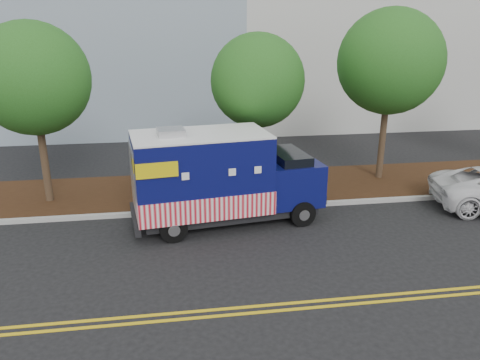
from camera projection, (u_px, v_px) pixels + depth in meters
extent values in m
plane|color=black|center=(245.00, 227.00, 15.16)|extent=(120.00, 120.00, 0.00)
cube|color=#9E9E99|center=(238.00, 208.00, 16.44)|extent=(120.00, 0.18, 0.15)
cube|color=black|center=(231.00, 188.00, 18.41)|extent=(120.00, 4.00, 0.15)
cube|color=gold|center=(274.00, 305.00, 10.99)|extent=(120.00, 0.10, 0.01)
cube|color=gold|center=(276.00, 311.00, 10.75)|extent=(120.00, 0.10, 0.01)
cylinder|color=#38281C|center=(44.00, 157.00, 16.48)|extent=(0.26, 0.26, 3.55)
sphere|color=#255A19|center=(33.00, 79.00, 15.60)|extent=(3.79, 3.79, 3.79)
cylinder|color=#38281C|center=(257.00, 148.00, 18.05)|extent=(0.26, 0.26, 3.37)
sphere|color=#255A19|center=(258.00, 81.00, 17.23)|extent=(3.48, 3.48, 3.48)
cylinder|color=#38281C|center=(383.00, 136.00, 18.95)|extent=(0.26, 0.26, 3.82)
sphere|color=#255A19|center=(390.00, 62.00, 18.00)|extent=(4.06, 4.06, 4.06)
cube|color=#473828|center=(173.00, 177.00, 16.20)|extent=(0.06, 0.06, 2.40)
cube|color=black|center=(229.00, 209.00, 15.47)|extent=(5.79, 2.63, 0.28)
cube|color=#0A0D4A|center=(201.00, 172.00, 14.79)|extent=(4.46, 2.84, 2.40)
cube|color=#B80B1D|center=(202.00, 197.00, 15.06)|extent=(4.51, 2.91, 0.75)
cube|color=white|center=(200.00, 134.00, 14.40)|extent=(4.46, 2.84, 0.06)
cube|color=#B7B7BA|center=(171.00, 132.00, 14.12)|extent=(0.90, 0.90, 0.22)
cube|color=#0A0D4A|center=(289.00, 180.00, 15.76)|extent=(2.07, 2.37, 1.40)
cube|color=black|center=(288.00, 161.00, 15.53)|extent=(1.25, 2.06, 0.65)
cube|color=black|center=(313.00, 190.00, 16.15)|extent=(0.35, 1.99, 0.30)
cube|color=black|center=(135.00, 219.00, 14.66)|extent=(0.48, 2.25, 0.28)
cube|color=#B7B7BA|center=(133.00, 176.00, 14.21)|extent=(0.28, 1.79, 1.90)
cube|color=#B7B7BA|center=(203.00, 160.00, 15.93)|extent=(1.79, 0.28, 1.10)
cube|color=yellow|center=(157.00, 170.00, 13.14)|extent=(1.19, 0.18, 0.45)
cube|color=yellow|center=(148.00, 149.00, 15.30)|extent=(1.19, 0.18, 0.45)
cylinder|color=black|center=(302.00, 213.00, 15.13)|extent=(0.87, 0.39, 0.84)
cylinder|color=black|center=(280.00, 192.00, 16.98)|extent=(0.87, 0.39, 0.84)
cylinder|color=black|center=(173.00, 229.00, 14.02)|extent=(0.87, 0.39, 0.84)
cylinder|color=black|center=(164.00, 204.00, 15.87)|extent=(0.87, 0.39, 0.84)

